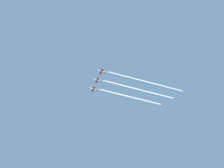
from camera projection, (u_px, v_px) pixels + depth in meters
jet_far_left at (101, 71)px, 356.15m from camera, size 7.21×10.50×2.52m
jet_inner_left at (97, 80)px, 364.13m from camera, size 7.21×10.50×2.52m
jet_center at (93, 89)px, 373.09m from camera, size 7.21×10.50×2.52m
smoke_trail_far_left at (145, 83)px, 367.11m from camera, size 3.14×79.50×3.14m
smoke_trail_inner_left at (138, 90)px, 374.60m from camera, size 3.14×75.48×3.14m
smoke_trail_center at (129, 98)px, 382.54m from camera, size 3.14×67.25×3.14m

